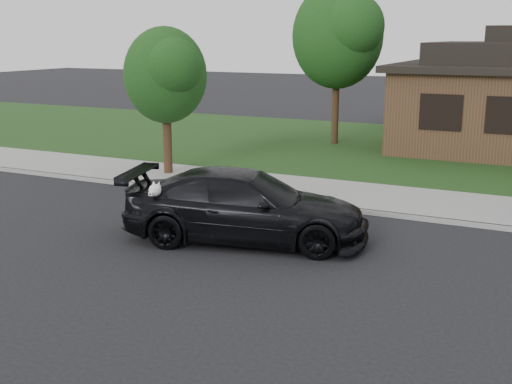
% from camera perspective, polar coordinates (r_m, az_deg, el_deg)
% --- Properties ---
extents(ground, '(120.00, 120.00, 0.00)m').
position_cam_1_polar(ground, '(13.23, 7.53, -5.91)').
color(ground, black).
rests_on(ground, ground).
extents(sidewalk, '(60.00, 3.00, 0.12)m').
position_cam_1_polar(sidewalk, '(17.85, 12.50, -0.74)').
color(sidewalk, gray).
rests_on(sidewalk, ground).
extents(curb, '(60.00, 0.12, 0.12)m').
position_cam_1_polar(curb, '(16.43, 11.31, -1.92)').
color(curb, gray).
rests_on(curb, ground).
extents(lawn, '(60.00, 13.00, 0.13)m').
position_cam_1_polar(lawn, '(25.55, 16.60, 3.35)').
color(lawn, '#193814').
rests_on(lawn, ground).
extents(sedan, '(5.73, 3.38, 1.56)m').
position_cam_1_polar(sedan, '(14.06, -0.94, -1.27)').
color(sedan, black).
rests_on(sedan, ground).
extents(tree_0, '(3.78, 3.60, 6.34)m').
position_cam_1_polar(tree_0, '(26.05, 7.53, 13.75)').
color(tree_0, '#332114').
rests_on(tree_0, ground).
extents(tree_2, '(2.73, 2.60, 4.59)m').
position_cam_1_polar(tree_2, '(20.35, -7.93, 10.36)').
color(tree_2, '#332114').
rests_on(tree_2, ground).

